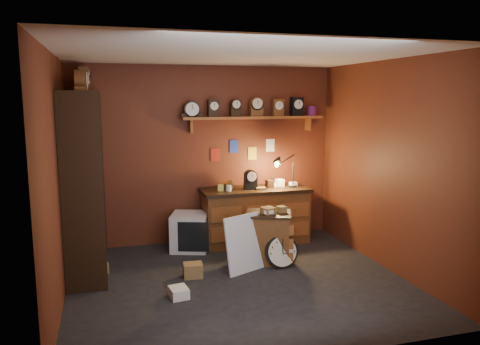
% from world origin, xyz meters
% --- Properties ---
extents(floor, '(4.00, 4.00, 0.00)m').
position_xyz_m(floor, '(0.00, 0.00, 0.00)').
color(floor, black).
rests_on(floor, ground).
extents(room_shell, '(4.02, 3.62, 2.71)m').
position_xyz_m(room_shell, '(0.04, 0.11, 1.72)').
color(room_shell, '#612917').
rests_on(room_shell, ground).
extents(shelving_unit, '(0.47, 1.60, 2.58)m').
position_xyz_m(shelving_unit, '(-1.79, 0.98, 1.25)').
color(shelving_unit, black).
rests_on(shelving_unit, ground).
extents(workbench, '(1.66, 0.66, 1.36)m').
position_xyz_m(workbench, '(0.69, 1.47, 0.47)').
color(workbench, brown).
rests_on(workbench, ground).
extents(low_cabinet, '(0.75, 0.69, 0.78)m').
position_xyz_m(low_cabinet, '(0.59, 0.59, 0.38)').
color(low_cabinet, brown).
rests_on(low_cabinet, ground).
extents(big_round_clock, '(0.44, 0.15, 0.45)m').
position_xyz_m(big_round_clock, '(0.68, 0.33, 0.22)').
color(big_round_clock, black).
rests_on(big_round_clock, ground).
extents(white_panel, '(0.58, 0.38, 0.75)m').
position_xyz_m(white_panel, '(0.17, 0.34, 0.00)').
color(white_panel, silver).
rests_on(white_panel, ground).
extents(mini_fridge, '(0.66, 0.68, 0.54)m').
position_xyz_m(mini_fridge, '(-0.35, 1.39, 0.27)').
color(mini_fridge, silver).
rests_on(mini_fridge, ground).
extents(floor_box_a, '(0.28, 0.25, 0.14)m').
position_xyz_m(floor_box_a, '(-1.65, 0.79, 0.07)').
color(floor_box_a, olive).
rests_on(floor_box_a, ground).
extents(floor_box_b, '(0.22, 0.25, 0.12)m').
position_xyz_m(floor_box_b, '(-0.77, -0.23, 0.06)').
color(floor_box_b, white).
rests_on(floor_box_b, ground).
extents(floor_box_c, '(0.25, 0.21, 0.18)m').
position_xyz_m(floor_box_c, '(-0.50, 0.32, 0.09)').
color(floor_box_c, olive).
rests_on(floor_box_c, ground).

